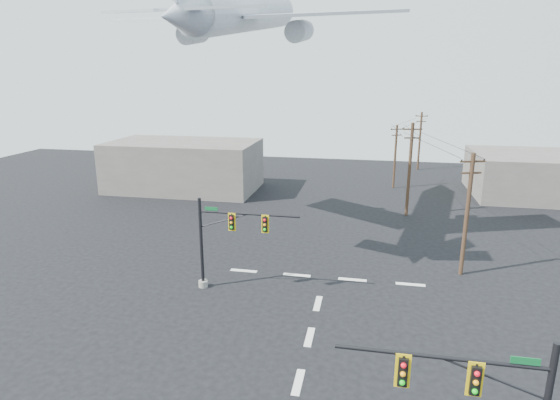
% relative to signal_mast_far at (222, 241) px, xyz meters
% --- Properties ---
extents(ground, '(120.00, 120.00, 0.00)m').
position_rel_signal_mast_far_xyz_m(ground, '(6.54, -8.85, -3.44)').
color(ground, black).
rests_on(ground, ground).
extents(lane_markings, '(14.00, 21.20, 0.01)m').
position_rel_signal_mast_far_xyz_m(lane_markings, '(6.54, -3.51, -3.43)').
color(lane_markings, silver).
rests_on(lane_markings, ground).
extents(signal_mast_far, '(6.97, 0.70, 6.33)m').
position_rel_signal_mast_far_xyz_m(signal_mast_far, '(0.00, 0.00, 0.00)').
color(signal_mast_far, gray).
rests_on(signal_mast_far, ground).
extents(utility_pole_a, '(1.75, 0.62, 8.95)m').
position_rel_signal_mast_far_xyz_m(utility_pole_a, '(16.24, 5.63, 1.24)').
color(utility_pole_a, '#402A1B').
rests_on(utility_pole_a, ground).
extents(utility_pole_b, '(1.91, 0.46, 9.48)m').
position_rel_signal_mast_far_xyz_m(utility_pole_b, '(13.25, 19.88, 1.52)').
color(utility_pole_b, '#402A1B').
rests_on(utility_pole_b, ground).
extents(utility_pole_c, '(1.54, 0.76, 8.00)m').
position_rel_signal_mast_far_xyz_m(utility_pole_c, '(12.35, 31.73, 0.74)').
color(utility_pole_c, '#402A1B').
rests_on(utility_pole_c, ground).
extents(utility_pole_d, '(1.78, 0.30, 8.61)m').
position_rel_signal_mast_far_xyz_m(utility_pole_d, '(16.40, 44.40, 1.07)').
color(utility_pole_d, '#402A1B').
rests_on(utility_pole_d, ground).
extents(power_lines, '(5.59, 38.78, 0.89)m').
position_rel_signal_mast_far_xyz_m(power_lines, '(14.04, 25.13, 4.68)').
color(power_lines, black).
extents(airliner, '(25.69, 27.15, 7.10)m').
position_rel_signal_mast_far_xyz_m(airliner, '(-1.19, 11.29, 15.37)').
color(airliner, silver).
extents(building_left, '(18.00, 10.00, 6.00)m').
position_rel_signal_mast_far_xyz_m(building_left, '(-13.46, 26.15, -0.44)').
color(building_left, slate).
rests_on(building_left, ground).
extents(building_right, '(14.00, 12.00, 5.00)m').
position_rel_signal_mast_far_xyz_m(building_right, '(28.54, 31.15, -0.94)').
color(building_right, slate).
rests_on(building_right, ground).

